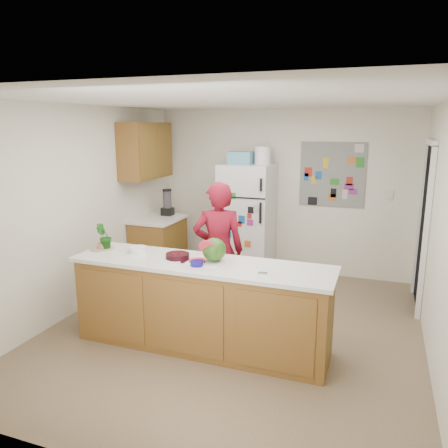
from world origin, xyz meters
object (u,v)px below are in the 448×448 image
(refrigerator, at_px, (247,220))
(person, at_px, (219,251))
(watermelon, at_px, (214,250))
(cherry_bowl, at_px, (178,257))

(refrigerator, height_order, person, refrigerator)
(person, bearing_deg, refrigerator, -106.85)
(refrigerator, bearing_deg, watermelon, -80.73)
(refrigerator, height_order, watermelon, refrigerator)
(refrigerator, xyz_separation_m, person, (0.16, -1.62, -0.03))
(person, bearing_deg, cherry_bowl, 56.93)
(refrigerator, relative_size, watermelon, 7.14)
(watermelon, bearing_deg, cherry_bowl, -171.03)
(refrigerator, bearing_deg, person, -84.51)
(cherry_bowl, bearing_deg, refrigerator, 90.20)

